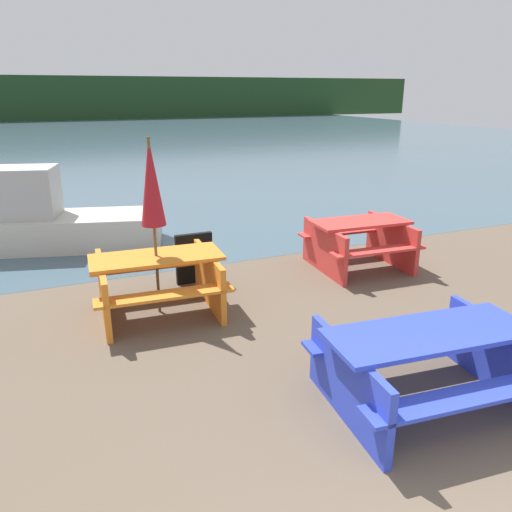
{
  "coord_description": "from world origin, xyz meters",
  "views": [
    {
      "loc": [
        -1.93,
        -0.56,
        2.74
      ],
      "look_at": [
        0.31,
        4.62,
        0.85
      ],
      "focal_mm": 35.0,
      "sensor_mm": 36.0,
      "label": 1
    }
  ],
  "objects_px": {
    "umbrella_crimson": "(151,183)",
    "picnic_table_blue": "(427,359)",
    "picnic_table_orange": "(158,278)",
    "signboard": "(194,258)",
    "picnic_table_red": "(359,240)",
    "boat": "(38,219)"
  },
  "relations": [
    {
      "from": "umbrella_crimson",
      "to": "picnic_table_blue",
      "type": "bearing_deg",
      "value": -58.64
    },
    {
      "from": "picnic_table_orange",
      "to": "picnic_table_blue",
      "type": "bearing_deg",
      "value": -58.64
    },
    {
      "from": "picnic_table_orange",
      "to": "signboard",
      "type": "height_order",
      "value": "picnic_table_orange"
    },
    {
      "from": "picnic_table_orange",
      "to": "picnic_table_red",
      "type": "xyz_separation_m",
      "value": [
        3.33,
        0.42,
        0.0
      ]
    },
    {
      "from": "picnic_table_orange",
      "to": "umbrella_crimson",
      "type": "bearing_deg",
      "value": 0.0
    },
    {
      "from": "picnic_table_red",
      "to": "signboard",
      "type": "relative_size",
      "value": 2.13
    },
    {
      "from": "boat",
      "to": "picnic_table_red",
      "type": "bearing_deg",
      "value": -19.45
    },
    {
      "from": "picnic_table_blue",
      "to": "umbrella_crimson",
      "type": "bearing_deg",
      "value": 121.36
    },
    {
      "from": "picnic_table_blue",
      "to": "umbrella_crimson",
      "type": "xyz_separation_m",
      "value": [
        -1.78,
        2.91,
        1.23
      ]
    },
    {
      "from": "picnic_table_blue",
      "to": "umbrella_crimson",
      "type": "height_order",
      "value": "umbrella_crimson"
    },
    {
      "from": "picnic_table_orange",
      "to": "picnic_table_red",
      "type": "relative_size",
      "value": 1.07
    },
    {
      "from": "picnic_table_orange",
      "to": "signboard",
      "type": "bearing_deg",
      "value": 48.89
    },
    {
      "from": "picnic_table_blue",
      "to": "picnic_table_red",
      "type": "height_order",
      "value": "picnic_table_red"
    },
    {
      "from": "picnic_table_red",
      "to": "boat",
      "type": "height_order",
      "value": "boat"
    },
    {
      "from": "picnic_table_orange",
      "to": "signboard",
      "type": "xyz_separation_m",
      "value": [
        0.73,
        0.83,
        -0.09
      ]
    },
    {
      "from": "umbrella_crimson",
      "to": "picnic_table_red",
      "type": "bearing_deg",
      "value": 7.12
    },
    {
      "from": "umbrella_crimson",
      "to": "boat",
      "type": "distance_m",
      "value": 4.02
    },
    {
      "from": "signboard",
      "to": "picnic_table_blue",
      "type": "bearing_deg",
      "value": -74.37
    },
    {
      "from": "picnic_table_blue",
      "to": "signboard",
      "type": "bearing_deg",
      "value": 105.63
    },
    {
      "from": "picnic_table_orange",
      "to": "boat",
      "type": "bearing_deg",
      "value": 110.33
    },
    {
      "from": "picnic_table_red",
      "to": "picnic_table_orange",
      "type": "bearing_deg",
      "value": -172.88
    },
    {
      "from": "picnic_table_blue",
      "to": "signboard",
      "type": "relative_size",
      "value": 2.66
    }
  ]
}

